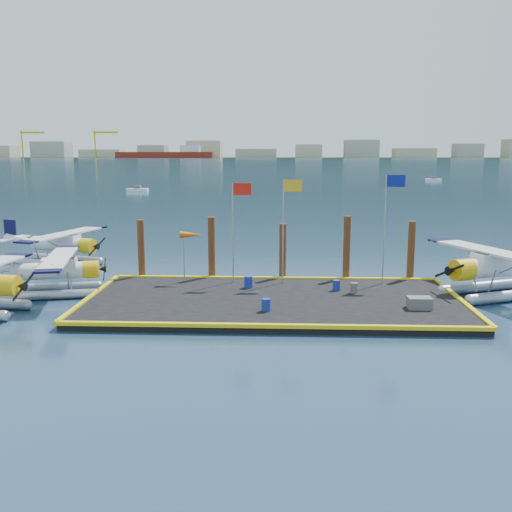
% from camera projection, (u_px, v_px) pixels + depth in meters
% --- Properties ---
extents(ground, '(4000.00, 4000.00, 0.00)m').
position_uv_depth(ground, '(273.00, 305.00, 30.94)').
color(ground, '#192F4C').
rests_on(ground, ground).
extents(dock, '(20.00, 10.00, 0.40)m').
position_uv_depth(dock, '(274.00, 302.00, 30.90)').
color(dock, black).
rests_on(dock, ground).
extents(dock_bumpers, '(20.25, 10.25, 0.18)m').
position_uv_depth(dock_bumpers, '(274.00, 297.00, 30.85)').
color(dock_bumpers, '#DBC00C').
rests_on(dock_bumpers, dock).
extents(far_backdrop, '(3050.00, 2050.00, 810.00)m').
position_uv_depth(far_backdrop, '(360.00, 152.00, 1726.85)').
color(far_backdrop, black).
rests_on(far_backdrop, ground).
extents(seaplane_b, '(7.82, 8.48, 3.01)m').
position_uv_depth(seaplane_b, '(53.00, 273.00, 32.88)').
color(seaplane_b, '#989DA6').
rests_on(seaplane_b, ground).
extents(seaplane_c, '(8.36, 8.98, 3.20)m').
position_uv_depth(seaplane_c, '(61.00, 247.00, 41.71)').
color(seaplane_c, '#989DA6').
rests_on(seaplane_c, ground).
extents(seaplane_d, '(9.35, 9.87, 3.58)m').
position_uv_depth(seaplane_d, '(498.00, 270.00, 32.61)').
color(seaplane_d, '#989DA6').
rests_on(seaplane_d, ground).
extents(drum_0, '(0.49, 0.49, 0.68)m').
position_uv_depth(drum_0, '(248.00, 282.00, 33.20)').
color(drum_0, navy).
rests_on(drum_0, dock).
extents(drum_1, '(0.45, 0.45, 0.64)m').
position_uv_depth(drum_1, '(266.00, 305.00, 28.31)').
color(drum_1, navy).
rests_on(drum_1, dock).
extents(drum_2, '(0.42, 0.42, 0.60)m').
position_uv_depth(drum_2, '(336.00, 285.00, 32.58)').
color(drum_2, navy).
rests_on(drum_2, dock).
extents(drum_4, '(0.42, 0.42, 0.59)m').
position_uv_depth(drum_4, '(354.00, 288.00, 31.97)').
color(drum_4, '#545358').
rests_on(drum_4, dock).
extents(crate, '(1.18, 0.79, 0.59)m').
position_uv_depth(crate, '(419.00, 303.00, 28.78)').
color(crate, '#545358').
rests_on(crate, dock).
extents(flagpole_red, '(1.14, 0.08, 6.00)m').
position_uv_depth(flagpole_red, '(236.00, 217.00, 33.98)').
color(flagpole_red, gray).
rests_on(flagpole_red, dock).
extents(flagpole_yellow, '(1.14, 0.08, 6.20)m').
position_uv_depth(flagpole_yellow, '(287.00, 215.00, 33.83)').
color(flagpole_yellow, gray).
rests_on(flagpole_yellow, dock).
extents(flagpole_blue, '(1.14, 0.08, 6.50)m').
position_uv_depth(flagpole_blue, '(388.00, 213.00, 33.55)').
color(flagpole_blue, gray).
rests_on(flagpole_blue, dock).
extents(windsock, '(1.40, 0.44, 3.12)m').
position_uv_depth(windsock, '(191.00, 236.00, 34.31)').
color(windsock, gray).
rests_on(windsock, dock).
extents(piling_0, '(0.44, 0.44, 4.00)m').
position_uv_depth(piling_0, '(141.00, 251.00, 36.25)').
color(piling_0, '#4E2B16').
rests_on(piling_0, ground).
extents(piling_1, '(0.44, 0.44, 4.20)m').
position_uv_depth(piling_1, '(212.00, 250.00, 36.04)').
color(piling_1, '#4E2B16').
rests_on(piling_1, ground).
extents(piling_2, '(0.44, 0.44, 3.80)m').
position_uv_depth(piling_2, '(283.00, 254.00, 35.88)').
color(piling_2, '#4E2B16').
rests_on(piling_2, ground).
extents(piling_3, '(0.44, 0.44, 4.30)m').
position_uv_depth(piling_3, '(347.00, 250.00, 35.67)').
color(piling_3, '#4E2B16').
rests_on(piling_3, ground).
extents(piling_4, '(0.44, 0.44, 4.00)m').
position_uv_depth(piling_4, '(411.00, 253.00, 35.52)').
color(piling_4, '#4E2B16').
rests_on(piling_4, ground).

